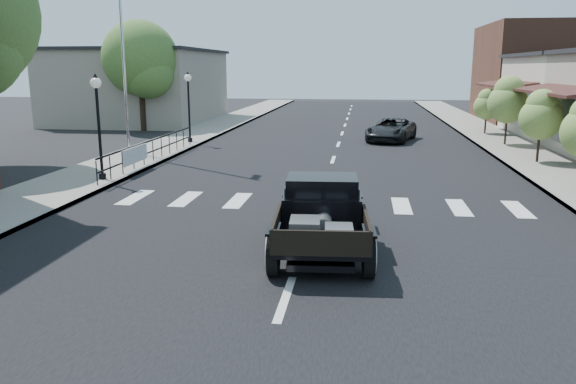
# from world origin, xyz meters

# --- Properties ---
(ground) EXTENTS (120.00, 120.00, 0.00)m
(ground) POSITION_xyz_m (0.00, 0.00, 0.00)
(ground) COLOR black
(ground) RESTS_ON ground
(road) EXTENTS (14.00, 80.00, 0.02)m
(road) POSITION_xyz_m (0.00, 15.00, 0.01)
(road) COLOR black
(road) RESTS_ON ground
(road_markings) EXTENTS (12.00, 60.00, 0.06)m
(road_markings) POSITION_xyz_m (0.00, 10.00, 0.00)
(road_markings) COLOR silver
(road_markings) RESTS_ON ground
(sidewalk_left) EXTENTS (3.00, 80.00, 0.15)m
(sidewalk_left) POSITION_xyz_m (-8.50, 15.00, 0.07)
(sidewalk_left) COLOR gray
(sidewalk_left) RESTS_ON ground
(sidewalk_right) EXTENTS (3.00, 80.00, 0.15)m
(sidewalk_right) POSITION_xyz_m (8.50, 15.00, 0.07)
(sidewalk_right) COLOR gray
(sidewalk_right) RESTS_ON ground
(low_building_left) EXTENTS (10.00, 12.00, 5.00)m
(low_building_left) POSITION_xyz_m (-15.00, 28.00, 2.50)
(low_building_left) COLOR gray
(low_building_left) RESTS_ON ground
(far_building_right) EXTENTS (11.00, 10.00, 7.00)m
(far_building_right) POSITION_xyz_m (15.50, 32.00, 3.50)
(far_building_right) COLOR brown
(far_building_right) RESTS_ON ground
(railing) EXTENTS (0.08, 10.00, 1.00)m
(railing) POSITION_xyz_m (-7.30, 10.00, 0.65)
(railing) COLOR black
(railing) RESTS_ON sidewalk_left
(banner) EXTENTS (0.04, 2.20, 0.60)m
(banner) POSITION_xyz_m (-7.22, 8.00, 0.45)
(banner) COLOR silver
(banner) RESTS_ON sidewalk_left
(lamp_post_b) EXTENTS (0.36, 0.36, 3.56)m
(lamp_post_b) POSITION_xyz_m (-7.60, 6.00, 1.93)
(lamp_post_b) COLOR black
(lamp_post_b) RESTS_ON sidewalk_left
(lamp_post_c) EXTENTS (0.36, 0.36, 3.56)m
(lamp_post_c) POSITION_xyz_m (-7.60, 16.00, 1.93)
(lamp_post_c) COLOR black
(lamp_post_c) RESTS_ON sidewalk_left
(flagpole) EXTENTS (0.12, 0.12, 13.00)m
(flagpole) POSITION_xyz_m (-9.20, 12.00, 6.65)
(flagpole) COLOR silver
(flagpole) RESTS_ON sidewalk_left
(big_tree_far) EXTENTS (4.62, 4.62, 6.78)m
(big_tree_far) POSITION_xyz_m (-12.50, 22.00, 3.39)
(big_tree_far) COLOR #44682C
(big_tree_far) RESTS_ON ground
(small_tree_c) EXTENTS (1.69, 1.69, 2.82)m
(small_tree_c) POSITION_xyz_m (8.30, 11.78, 1.56)
(small_tree_c) COLOR olive
(small_tree_c) RESTS_ON sidewalk_right
(small_tree_d) EXTENTS (1.95, 1.95, 3.25)m
(small_tree_d) POSITION_xyz_m (8.30, 17.20, 1.78)
(small_tree_d) COLOR olive
(small_tree_d) RESTS_ON sidewalk_right
(small_tree_e) EXTENTS (1.48, 1.48, 2.47)m
(small_tree_e) POSITION_xyz_m (8.30, 22.04, 1.39)
(small_tree_e) COLOR olive
(small_tree_e) RESTS_ON sidewalk_right
(hotrod_pickup) EXTENTS (2.50, 4.84, 1.63)m
(hotrod_pickup) POSITION_xyz_m (0.41, -0.21, 0.82)
(hotrod_pickup) COLOR black
(hotrod_pickup) RESTS_ON ground
(second_car) EXTENTS (3.16, 4.81, 1.23)m
(second_car) POSITION_xyz_m (2.75, 18.83, 0.61)
(second_car) COLOR black
(second_car) RESTS_ON ground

